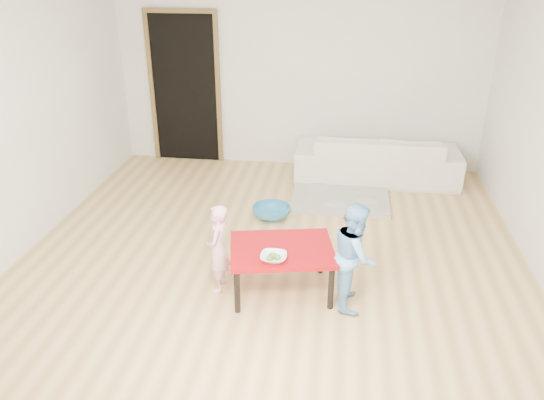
% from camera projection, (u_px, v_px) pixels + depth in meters
% --- Properties ---
extents(floor, '(5.00, 5.00, 0.01)m').
position_uv_depth(floor, '(275.00, 249.00, 5.45)').
color(floor, tan).
rests_on(floor, ground).
extents(back_wall, '(5.00, 0.02, 2.60)m').
position_uv_depth(back_wall, '(299.00, 73.00, 7.15)').
color(back_wall, white).
rests_on(back_wall, floor).
extents(left_wall, '(0.02, 5.00, 2.60)m').
position_uv_depth(left_wall, '(24.00, 117.00, 5.22)').
color(left_wall, white).
rests_on(left_wall, floor).
extents(doorway, '(1.02, 0.08, 2.11)m').
position_uv_depth(doorway, '(185.00, 90.00, 7.45)').
color(doorway, brown).
rests_on(doorway, back_wall).
extents(sofa, '(2.13, 0.84, 0.62)m').
position_uv_depth(sofa, '(377.00, 157.00, 7.03)').
color(sofa, beige).
rests_on(sofa, floor).
extents(cushion, '(0.53, 0.49, 0.12)m').
position_uv_depth(cushion, '(354.00, 148.00, 6.87)').
color(cushion, orange).
rests_on(cushion, sofa).
extents(red_table, '(1.01, 0.83, 0.45)m').
position_uv_depth(red_table, '(282.00, 269.00, 4.69)').
color(red_table, '#9A080D').
rests_on(red_table, floor).
extents(bowl, '(0.22, 0.22, 0.05)m').
position_uv_depth(bowl, '(274.00, 257.00, 4.39)').
color(bowl, white).
rests_on(bowl, red_table).
extents(broccoli, '(0.12, 0.12, 0.06)m').
position_uv_depth(broccoli, '(274.00, 257.00, 4.39)').
color(broccoli, '#2D5919').
rests_on(broccoli, red_table).
extents(child_pink, '(0.20, 0.31, 0.82)m').
position_uv_depth(child_pink, '(218.00, 249.00, 4.65)').
color(child_pink, pink).
rests_on(child_pink, floor).
extents(child_blue, '(0.37, 0.47, 0.94)m').
position_uv_depth(child_blue, '(355.00, 255.00, 4.43)').
color(child_blue, '#5B9CD3').
rests_on(child_blue, floor).
extents(basin, '(0.43, 0.43, 0.14)m').
position_uv_depth(basin, '(271.00, 212.00, 6.08)').
color(basin, teal).
rests_on(basin, floor).
extents(blanket, '(1.17, 0.97, 0.06)m').
position_uv_depth(blanket, '(340.00, 197.00, 6.54)').
color(blanket, '#B1AC9C').
rests_on(blanket, floor).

